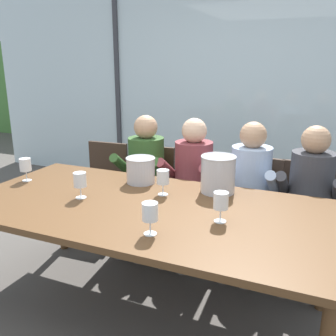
# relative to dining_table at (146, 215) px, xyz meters

# --- Properties ---
(ground) EXTENTS (14.00, 14.00, 0.00)m
(ground) POSITION_rel_dining_table_xyz_m (0.00, 1.00, -0.70)
(ground) COLOR #4C4742
(window_glass_panel) EXTENTS (7.57, 0.03, 2.60)m
(window_glass_panel) POSITION_rel_dining_table_xyz_m (0.00, 2.58, 0.60)
(window_glass_panel) COLOR silver
(window_glass_panel) RESTS_ON ground
(window_mullion_left) EXTENTS (0.06, 0.06, 2.60)m
(window_mullion_left) POSITION_rel_dining_table_xyz_m (-1.70, 2.56, 0.60)
(window_mullion_left) COLOR #38383D
(window_mullion_left) RESTS_ON ground
(hillside_vineyard) EXTENTS (13.57, 2.40, 2.09)m
(hillside_vineyard) POSITION_rel_dining_table_xyz_m (0.00, 5.73, 0.35)
(hillside_vineyard) COLOR #477A38
(hillside_vineyard) RESTS_ON ground
(dining_table) EXTENTS (2.37, 1.15, 0.76)m
(dining_table) POSITION_rel_dining_table_xyz_m (0.00, 0.00, 0.00)
(dining_table) COLOR brown
(dining_table) RESTS_ON ground
(chair_near_curtain) EXTENTS (0.46, 0.46, 0.87)m
(chair_near_curtain) POSITION_rel_dining_table_xyz_m (-0.97, 0.99, -0.20)
(chair_near_curtain) COLOR #332319
(chair_near_curtain) RESTS_ON ground
(chair_left_of_center) EXTENTS (0.49, 0.49, 0.87)m
(chair_left_of_center) POSITION_rel_dining_table_xyz_m (-0.47, 1.01, -0.20)
(chair_left_of_center) COLOR #332319
(chair_left_of_center) RESTS_ON ground
(chair_center) EXTENTS (0.47, 0.47, 0.87)m
(chair_center) POSITION_rel_dining_table_xyz_m (0.01, 1.02, -0.20)
(chair_center) COLOR #332319
(chair_center) RESTS_ON ground
(chair_right_of_center) EXTENTS (0.50, 0.50, 0.87)m
(chair_right_of_center) POSITION_rel_dining_table_xyz_m (0.49, 1.01, -0.20)
(chair_right_of_center) COLOR #332319
(chair_right_of_center) RESTS_ON ground
(chair_near_window_right) EXTENTS (0.46, 0.46, 0.87)m
(chair_near_window_right) POSITION_rel_dining_table_xyz_m (0.91, 1.00, -0.20)
(chair_near_window_right) COLOR #332319
(chair_near_window_right) RESTS_ON ground
(person_olive_shirt) EXTENTS (0.48, 0.62, 1.19)m
(person_olive_shirt) POSITION_rel_dining_table_xyz_m (-0.46, 0.85, -0.02)
(person_olive_shirt) COLOR #2D5123
(person_olive_shirt) RESTS_ON ground
(person_maroon_top) EXTENTS (0.48, 0.62, 1.19)m
(person_maroon_top) POSITION_rel_dining_table_xyz_m (-0.01, 0.85, -0.02)
(person_maroon_top) COLOR brown
(person_maroon_top) RESTS_ON ground
(person_pale_blue_shirt) EXTENTS (0.47, 0.61, 1.19)m
(person_pale_blue_shirt) POSITION_rel_dining_table_xyz_m (0.47, 0.85, -0.02)
(person_pale_blue_shirt) COLOR #9EB2D1
(person_pale_blue_shirt) RESTS_ON ground
(person_charcoal_jacket) EXTENTS (0.47, 0.62, 1.19)m
(person_charcoal_jacket) POSITION_rel_dining_table_xyz_m (0.93, 0.85, -0.02)
(person_charcoal_jacket) COLOR #38383D
(person_charcoal_jacket) RESTS_ON ground
(ice_bucket_primary) EXTENTS (0.24, 0.24, 0.26)m
(ice_bucket_primary) POSITION_rel_dining_table_xyz_m (0.34, 0.42, 0.20)
(ice_bucket_primary) COLOR #B7B7BC
(ice_bucket_primary) RESTS_ON dining_table
(ice_bucket_secondary) EXTENTS (0.22, 0.22, 0.19)m
(ice_bucket_secondary) POSITION_rel_dining_table_xyz_m (-0.24, 0.39, 0.16)
(ice_bucket_secondary) COLOR #B7B7BC
(ice_bucket_secondary) RESTS_ON dining_table
(wine_glass_by_left_taster) EXTENTS (0.08, 0.08, 0.17)m
(wine_glass_by_left_taster) POSITION_rel_dining_table_xyz_m (-0.45, -0.05, 0.18)
(wine_glass_by_left_taster) COLOR silver
(wine_glass_by_left_taster) RESTS_ON dining_table
(wine_glass_near_bucket) EXTENTS (0.08, 0.08, 0.17)m
(wine_glass_near_bucket) POSITION_rel_dining_table_xyz_m (0.02, 0.22, 0.18)
(wine_glass_near_bucket) COLOR silver
(wine_glass_near_bucket) RESTS_ON dining_table
(wine_glass_center_pour) EXTENTS (0.08, 0.08, 0.17)m
(wine_glass_center_pour) POSITION_rel_dining_table_xyz_m (0.49, -0.06, 0.18)
(wine_glass_center_pour) COLOR silver
(wine_glass_center_pour) RESTS_ON dining_table
(wine_glass_by_right_taster) EXTENTS (0.08, 0.08, 0.17)m
(wine_glass_by_right_taster) POSITION_rel_dining_table_xyz_m (-1.05, 0.09, 0.18)
(wine_glass_by_right_taster) COLOR silver
(wine_glass_by_right_taster) RESTS_ON dining_table
(wine_glass_spare_empty) EXTENTS (0.08, 0.08, 0.17)m
(wine_glass_spare_empty) POSITION_rel_dining_table_xyz_m (0.20, -0.35, 0.18)
(wine_glass_spare_empty) COLOR silver
(wine_glass_spare_empty) RESTS_ON dining_table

